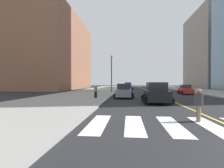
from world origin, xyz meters
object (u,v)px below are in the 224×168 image
Objects in this scene: car_black_fifth at (156,93)px; car_gray_fourth at (124,91)px; car_red_third at (186,90)px; pedestrian_crossing at (199,104)px; car_blue_second at (128,86)px; pedestrian_walking_west at (96,91)px; street_lamp at (111,70)px; car_yellow_nearest at (160,86)px.

car_gray_fourth is at bearing 124.25° from car_black_fifth.
car_red_third is at bearing 38.60° from car_gray_fourth.
car_red_third is 22.16m from pedestrian_crossing.
pedestrian_walking_west is at bearing -100.95° from car_blue_second.
car_blue_second is at bearing 76.66° from street_lamp.
car_black_fifth is 7.52m from pedestrian_walking_west.
pedestrian_crossing is at bearing -82.73° from car_black_fifth.
car_blue_second is 19.04m from car_red_third.
street_lamp is (-13.24, -20.75, 3.56)m from car_yellow_nearest.
car_red_third is at bearing -60.21° from car_blue_second.
car_gray_fourth reaches higher than pedestrian_crossing.
car_red_third is 15.15m from car_black_fifth.
car_yellow_nearest is 45.14m from pedestrian_crossing.
pedestrian_walking_west reaches higher than pedestrian_crossing.
pedestrian_walking_west is at bearing -151.08° from car_gray_fourth.
car_blue_second reaches higher than car_yellow_nearest.
car_blue_second reaches higher than car_red_third.
street_lamp is at bearing 59.22° from car_yellow_nearest.
car_gray_fourth reaches higher than pedestrian_walking_west.
car_black_fifth reaches higher than pedestrian_crossing.
pedestrian_crossing reaches higher than car_red_third.
street_lamp is (0.66, 12.82, 3.46)m from pedestrian_walking_west.
pedestrian_walking_west is (-14.03, -10.08, 0.26)m from car_red_third.
car_gray_fourth is 0.92× the size of car_black_fifth.
car_red_third is 0.52× the size of street_lamp.
car_gray_fourth reaches higher than car_red_third.
pedestrian_crossing is (-6.32, -21.24, 0.18)m from car_red_third.
pedestrian_crossing is 1.08× the size of pedestrian_walking_west.
street_lamp is at bearing -8.85° from car_red_third.
car_black_fifth is at bearing -44.10° from pedestrian_walking_west.
car_black_fifth reaches higher than car_red_third.
car_gray_fourth is 2.67× the size of pedestrian_walking_west.
street_lamp is at bearing 104.91° from car_gray_fourth.
car_black_fifth is at bearing 80.84° from car_yellow_nearest.
car_black_fifth reaches higher than pedestrian_walking_west.
car_yellow_nearest reaches higher than car_gray_fourth.
car_red_third is 2.37× the size of pedestrian_walking_west.
car_black_fifth is at bearing -55.70° from car_gray_fourth.
car_blue_second is at bearing 38.08° from car_yellow_nearest.
car_gray_fourth is at bearing 9.44° from pedestrian_walking_west.
pedestrian_walking_west is at bearing 62.54° from pedestrian_crossing.
car_blue_second is 1.23× the size of car_red_third.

